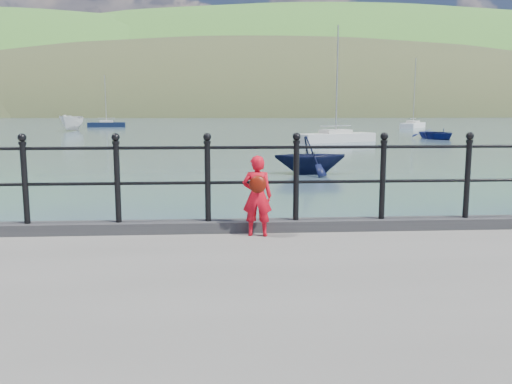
{
  "coord_description": "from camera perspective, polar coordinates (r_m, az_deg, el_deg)",
  "views": [
    {
      "loc": [
        -0.43,
        -7.4,
        2.66
      ],
      "look_at": [
        0.05,
        -0.2,
        1.55
      ],
      "focal_mm": 38.0,
      "sensor_mm": 36.0,
      "label": 1
    }
  ],
  "objects": [
    {
      "name": "sailboat_left",
      "position": [
        82.39,
        -15.46,
        6.83
      ],
      "size": [
        5.44,
        2.26,
        7.63
      ],
      "rotation": [
        0.0,
        0.0,
        0.12
      ],
      "color": "black",
      "rests_on": "ground"
    },
    {
      "name": "ground",
      "position": [
        7.87,
        -0.46,
        -11.0
      ],
      "size": [
        600.0,
        600.0,
        0.0
      ],
      "primitive_type": "plane",
      "color": "#2D4251",
      "rests_on": "ground"
    },
    {
      "name": "launch_blue",
      "position": [
        50.82,
        18.52,
        5.84
      ],
      "size": [
        3.76,
        4.91,
        0.95
      ],
      "primitive_type": "imported",
      "rotation": [
        0.0,
        0.0,
        0.11
      ],
      "color": "navy",
      "rests_on": "ground"
    },
    {
      "name": "child",
      "position": [
        7.08,
        0.12,
        -0.35
      ],
      "size": [
        0.43,
        0.34,
        1.06
      ],
      "rotation": [
        0.0,
        0.0,
        2.97
      ],
      "color": "red",
      "rests_on": "quay"
    },
    {
      "name": "railing",
      "position": [
        7.31,
        -0.41,
        2.18
      ],
      "size": [
        18.11,
        0.11,
        1.2
      ],
      "color": "black",
      "rests_on": "kerb"
    },
    {
      "name": "launch_navy",
      "position": [
        22.3,
        5.74,
        3.87
      ],
      "size": [
        3.16,
        2.79,
        1.56
      ],
      "primitive_type": "imported",
      "rotation": [
        0.0,
        0.0,
        1.66
      ],
      "color": "black",
      "rests_on": "ground"
    },
    {
      "name": "sailboat_near",
      "position": [
        44.22,
        8.39,
        5.66
      ],
      "size": [
        6.97,
        4.77,
        9.33
      ],
      "rotation": [
        0.0,
        0.0,
        0.47
      ],
      "color": "silver",
      "rests_on": "ground"
    },
    {
      "name": "launch_white",
      "position": [
        68.91,
        -18.78,
        6.9
      ],
      "size": [
        2.52,
        5.26,
        1.95
      ],
      "primitive_type": "imported",
      "rotation": [
        0.0,
        0.0,
        -0.13
      ],
      "color": "silver",
      "rests_on": "ground"
    },
    {
      "name": "kerb",
      "position": [
        7.43,
        -0.4,
        -3.57
      ],
      "size": [
        60.0,
        0.3,
        0.15
      ],
      "primitive_type": "cube",
      "color": "#28282B",
      "rests_on": "quay"
    },
    {
      "name": "sailboat_far",
      "position": [
        79.68,
        16.19,
        6.75
      ],
      "size": [
        5.4,
        6.78,
        9.78
      ],
      "rotation": [
        0.0,
        0.0,
        0.98
      ],
      "color": "white",
      "rests_on": "ground"
    },
    {
      "name": "far_shore",
      "position": [
        251.11,
        5.07,
        2.96
      ],
      "size": [
        830.0,
        200.0,
        156.0
      ],
      "color": "#333A21",
      "rests_on": "ground"
    }
  ]
}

